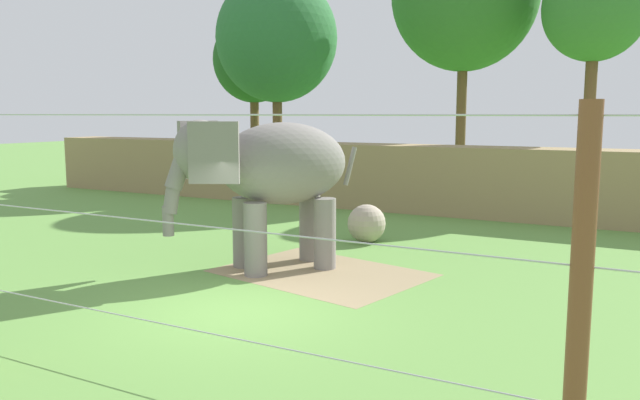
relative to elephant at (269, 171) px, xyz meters
The scene contains 9 objects.
ground_plane 3.68m from the elephant, 68.36° to the right, with size 120.00×120.00×0.00m, color #609342.
dirt_patch 2.51m from the elephant, 10.10° to the left, with size 4.24×3.13×0.01m, color #937F5B.
embankment_wall 9.73m from the elephant, 83.55° to the left, with size 36.00×1.80×2.34m, color #997F56.
elephant is the anchor object (origin of this frame).
enrichment_ball 4.12m from the elephant, 78.96° to the left, with size 1.03×1.03×1.03m, color tan.
cable_fence 5.51m from the elephant, 78.59° to the right, with size 12.66×0.21×3.57m.
tree_far_left 19.02m from the elephant, 124.91° to the left, with size 4.08×4.08×8.27m.
tree_behind_wall 16.20m from the elephant, 70.54° to the left, with size 3.81×3.81×9.37m.
tree_right_of_centre 16.05m from the elephant, 121.22° to the left, with size 5.47×5.47×9.69m.
Camera 1 is at (6.36, -8.82, 3.44)m, focal length 35.28 mm.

